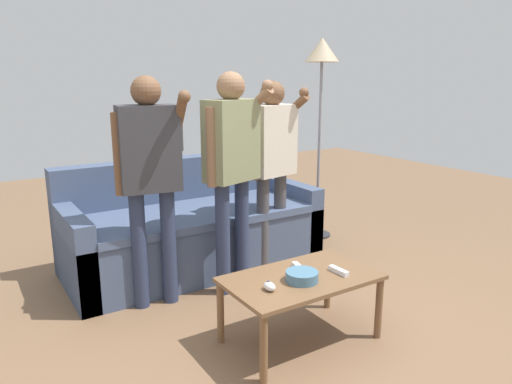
% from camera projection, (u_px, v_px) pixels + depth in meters
% --- Properties ---
extents(ground_plane, '(12.00, 12.00, 0.00)m').
position_uv_depth(ground_plane, '(262.00, 342.00, 2.91)').
color(ground_plane, brown).
extents(couch, '(2.08, 0.94, 0.88)m').
position_uv_depth(couch, '(191.00, 230.00, 4.06)').
color(couch, '#475675').
rests_on(couch, ground).
extents(coffee_table, '(0.91, 0.54, 0.42)m').
position_uv_depth(coffee_table, '(301.00, 285.00, 2.86)').
color(coffee_table, brown).
rests_on(coffee_table, ground).
extents(snack_bowl, '(0.19, 0.19, 0.06)m').
position_uv_depth(snack_bowl, '(302.00, 276.00, 2.78)').
color(snack_bowl, teal).
rests_on(snack_bowl, coffee_table).
extents(game_remote_nunchuk, '(0.06, 0.09, 0.05)m').
position_uv_depth(game_remote_nunchuk, '(269.00, 286.00, 2.66)').
color(game_remote_nunchuk, white).
rests_on(game_remote_nunchuk, coffee_table).
extents(floor_lamp, '(0.32, 0.32, 1.93)m').
position_uv_depth(floor_lamp, '(322.00, 67.00, 4.50)').
color(floor_lamp, '#2D2D33').
rests_on(floor_lamp, ground).
extents(player_left, '(0.46, 0.40, 1.59)m').
position_uv_depth(player_left, '(150.00, 166.00, 3.18)').
color(player_left, '#2D3856').
rests_on(player_left, ground).
extents(player_center, '(0.52, 0.32, 1.61)m').
position_uv_depth(player_center, '(232.00, 157.00, 3.43)').
color(player_center, '#2D3856').
rests_on(player_center, ground).
extents(player_right, '(0.48, 0.30, 1.55)m').
position_uv_depth(player_right, '(272.00, 154.00, 3.81)').
color(player_right, '#47474C').
rests_on(player_right, ground).
extents(game_remote_wand_near, '(0.09, 0.16, 0.03)m').
position_uv_depth(game_remote_wand_near, '(301.00, 277.00, 2.81)').
color(game_remote_wand_near, white).
rests_on(game_remote_wand_near, coffee_table).
extents(game_remote_wand_far, '(0.07, 0.15, 0.03)m').
position_uv_depth(game_remote_wand_far, '(299.00, 268.00, 2.94)').
color(game_remote_wand_far, white).
rests_on(game_remote_wand_far, coffee_table).
extents(game_remote_wand_spare, '(0.04, 0.15, 0.03)m').
position_uv_depth(game_remote_wand_spare, '(339.00, 271.00, 2.89)').
color(game_remote_wand_spare, white).
rests_on(game_remote_wand_spare, coffee_table).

